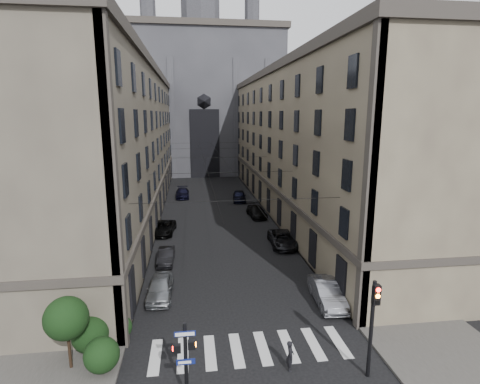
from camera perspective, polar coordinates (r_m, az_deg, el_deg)
name	(u,v)px	position (r m, az deg, el deg)	size (l,w,h in m)	color
sidewalk_left	(136,213)	(51.91, -15.62, -3.12)	(7.00, 80.00, 0.15)	#383533
sidewalk_right	(289,208)	(53.13, 7.42, -2.44)	(7.00, 80.00, 0.15)	#383533
zebra_crossing	(250,349)	(23.02, 1.48, -22.77)	(11.00, 3.20, 0.01)	beige
building_left	(108,144)	(50.91, -19.50, 6.96)	(13.60, 60.60, 18.85)	#4E473C
building_right	(311,142)	(52.50, 10.82, 7.55)	(13.60, 60.60, 18.85)	brown
gothic_tower	(202,93)	(88.84, -5.81, 14.82)	(35.00, 23.00, 58.00)	#2D2D33
pedestrian_signal_left	(185,357)	(18.63, -8.32, -23.57)	(1.02, 0.38, 4.00)	black
traffic_light_right	(373,318)	(20.36, 19.59, -17.64)	(0.34, 0.50, 5.20)	black
shrub_cluster	(87,332)	(22.57, -22.31, -19.11)	(3.90, 4.40, 3.90)	black
tram_wires	(214,159)	(49.77, -4.05, 5.07)	(14.00, 60.00, 0.43)	black
car_left_near	(160,288)	(28.49, -12.09, -14.07)	(1.79, 4.45, 1.52)	gray
car_left_midnear	(166,256)	(34.45, -11.21, -9.56)	(1.36, 3.91, 1.29)	black
car_left_midfar	(164,228)	(42.52, -11.55, -5.37)	(2.26, 4.89, 1.36)	black
car_left_far	(183,193)	(60.16, -8.75, -0.15)	(2.04, 5.02, 1.46)	black
car_right_near	(327,293)	(27.80, 13.13, -14.71)	(1.69, 4.86, 1.60)	gray
car_right_midnear	(282,239)	(38.17, 6.49, -7.12)	(2.42, 5.25, 1.46)	black
car_right_midfar	(257,212)	(48.39, 2.54, -3.00)	(1.96, 4.82, 1.40)	black
car_right_far	(239,196)	(56.90, -0.10, -0.62)	(1.91, 4.75, 1.62)	black
pedestrian	(290,356)	(21.28, 7.65, -23.47)	(0.60, 0.39, 1.63)	black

